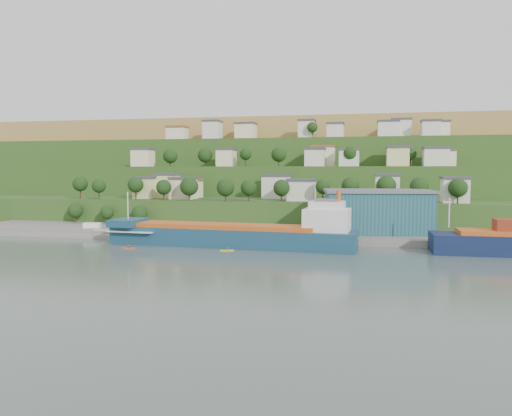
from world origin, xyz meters
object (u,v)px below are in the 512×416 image
(caravan, at_px, (92,227))
(cargo_ship_near, at_px, (238,236))
(kayak_orange, at_px, (129,247))
(warehouse, at_px, (377,211))

(caravan, bearing_deg, cargo_ship_near, -27.00)
(cargo_ship_near, relative_size, kayak_orange, 18.80)
(cargo_ship_near, height_order, caravan, cargo_ship_near)
(cargo_ship_near, distance_m, kayak_orange, 29.09)
(kayak_orange, bearing_deg, caravan, 137.11)
(cargo_ship_near, bearing_deg, kayak_orange, -157.30)
(cargo_ship_near, xyz_separation_m, kayak_orange, (-27.37, -9.54, -2.51))
(warehouse, xyz_separation_m, kayak_orange, (-64.48, -32.17, -8.17))
(cargo_ship_near, distance_m, caravan, 54.47)
(caravan, bearing_deg, warehouse, -6.18)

